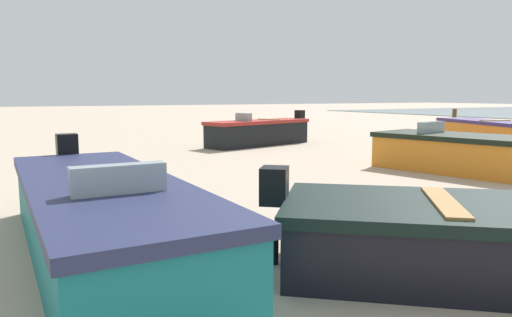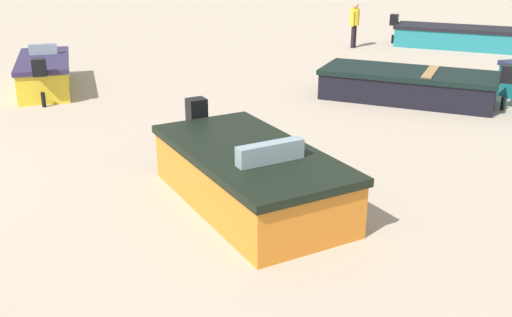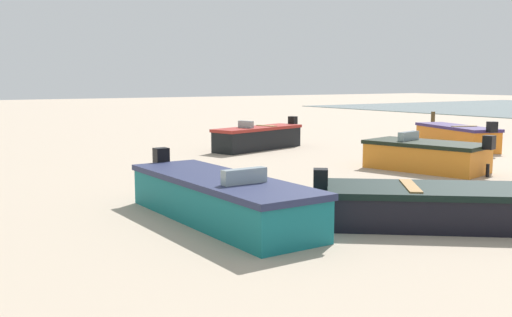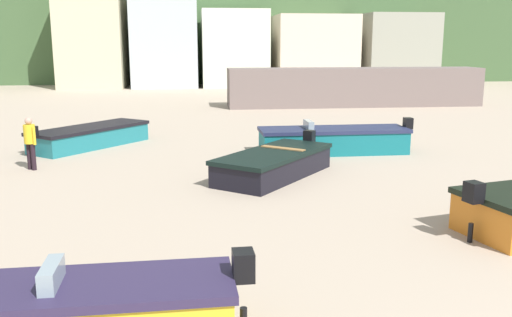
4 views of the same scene
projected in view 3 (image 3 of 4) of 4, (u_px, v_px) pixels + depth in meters
name	position (u px, v px, depth m)	size (l,w,h in m)	color
boat_orange_1	(456.00, 137.00, 24.16)	(4.62, 2.64, 1.26)	orange
boat_black_2	(436.00, 206.00, 11.32)	(3.99, 4.38, 1.07)	black
boat_black_5	(258.00, 138.00, 23.84)	(2.33, 4.64, 1.24)	black
boat_orange_6	(426.00, 156.00, 18.27)	(4.03, 2.58, 1.21)	orange
boat_teal_7	(220.00, 198.00, 11.68)	(5.50, 1.65, 1.20)	#136971
mooring_post_near_water	(433.00, 123.00, 30.96)	(0.21, 0.21, 1.16)	#47361F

